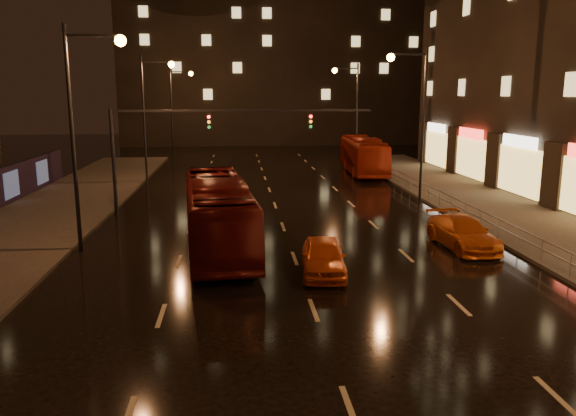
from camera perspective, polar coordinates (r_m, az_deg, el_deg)
The scene contains 10 objects.
ground at distance 34.30m, azimuth -1.09°, elevation -0.37°, with size 140.00×140.00×0.00m, color black.
sidewalk_left at distance 31.31m, azimuth -25.82°, elevation -2.55°, with size 7.00×70.00×0.15m, color #38332D.
sidewalk_right at distance 33.40m, azimuth 23.40°, elevation -1.52°, with size 7.00×70.00×0.15m, color #38332D.
building_distant at distance 86.41m, azimuth -1.09°, elevation 18.79°, with size 44.00×16.00×36.00m, color black.
traffic_signal at distance 33.64m, azimuth -9.82°, elevation 7.38°, with size 15.31×0.32×6.20m.
railing_right at distance 34.49m, azimuth 16.32°, elevation 0.75°, with size 0.05×56.00×1.00m.
bus_red at distance 26.20m, azimuth -7.16°, elevation -0.53°, with size 2.75×11.74×3.27m, color #570E0C.
bus_curb at distance 51.26m, azimuth 7.64°, elevation 5.32°, with size 2.72×11.61×3.23m, color #9F230F.
taxi_near at distance 22.44m, azimuth 3.61°, elevation -4.94°, with size 1.69×4.20×1.43m, color #D95414.
taxi_far at distance 27.40m, azimuth 17.33°, elevation -2.41°, with size 2.00×4.93×1.43m, color #D95F14.
Camera 1 is at (-2.51, -13.47, 7.07)m, focal length 35.00 mm.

